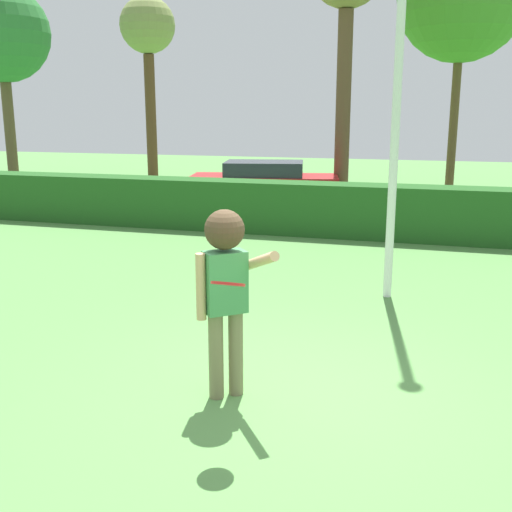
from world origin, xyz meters
name	(u,v)px	position (x,y,z in m)	size (l,w,h in m)	color
ground_plane	(286,395)	(0.00, 0.00, 0.00)	(60.00, 60.00, 0.00)	#558B46
person	(225,277)	(-0.55, -0.16, 1.18)	(0.82, 0.53, 1.80)	#786F4F
frisbee	(228,284)	(-0.27, -0.88, 1.33)	(0.28, 0.27, 0.11)	red
lamppost	(400,32)	(0.65, 3.59, 3.69)	(0.24, 0.24, 6.74)	silver
hedge_row	(375,211)	(0.00, 7.93, 0.56)	(21.84, 0.90, 1.13)	#20531D
parked_car_red	(264,181)	(-3.55, 11.78, 0.69)	(4.46, 2.51, 1.25)	#B21E1E
bare_elm_tree	(148,32)	(-9.95, 17.76, 5.61)	(2.15, 2.15, 6.96)	brown
maple_tree	(1,35)	(-13.77, 14.02, 5.25)	(3.36, 3.36, 6.98)	brown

